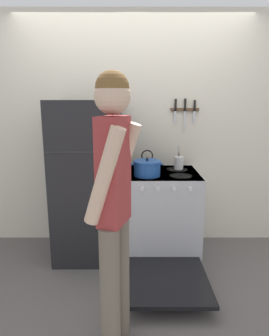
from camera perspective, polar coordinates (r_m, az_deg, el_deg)
ground_plane at (r=3.71m, az=-0.13°, el=-13.11°), size 14.00×14.00×0.00m
wall_back at (r=3.38m, az=-0.14°, el=6.92°), size 10.00×0.06×2.55m
refrigerator at (r=3.13m, az=-8.67°, el=-2.35°), size 0.68×0.72×1.62m
stove_range at (r=3.19m, az=5.31°, el=-8.88°), size 0.74×1.41×0.90m
dutch_oven_pot at (r=2.92m, az=2.45°, el=-0.02°), size 0.31×0.27×0.18m
tea_kettle at (r=3.20m, az=2.48°, el=0.84°), size 0.20×0.16×0.21m
utensil_jar at (r=3.24m, az=8.47°, el=1.05°), size 0.09×0.09×0.26m
person at (r=1.86m, az=-3.90°, el=-6.20°), size 0.37×0.42×1.79m
wall_knife_strip at (r=3.36m, az=9.58°, el=11.05°), size 0.31×0.03×0.35m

